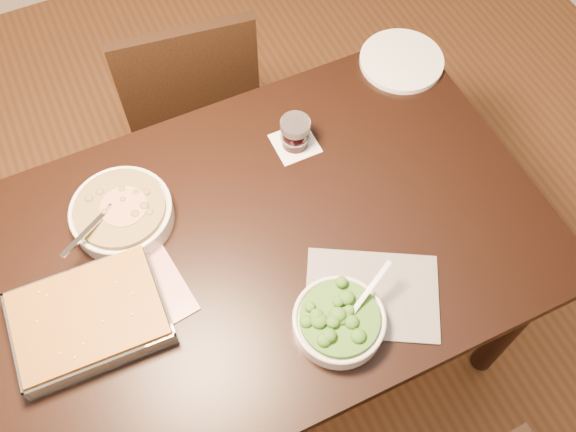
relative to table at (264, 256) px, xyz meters
The scene contains 11 objects.
ground 0.65m from the table, ahead, with size 4.00×4.00×0.00m, color #4D2C16.
table is the anchor object (origin of this frame).
magazine_a 0.37m from the table, behind, with size 0.28×0.20×0.01m, color #AC3141.
magazine_b 0.31m from the table, 55.02° to the right, with size 0.31×0.22×0.01m, color #23232B.
coaster 0.32m from the table, 49.43° to the left, with size 0.11×0.11×0.00m, color white.
stew_bowl 0.37m from the table, 145.84° to the left, with size 0.25×0.25×0.09m.
broccoli_bowl 0.31m from the table, 76.98° to the right, with size 0.23×0.21×0.08m.
baking_dish 0.46m from the table, behind, with size 0.35×0.26×0.06m.
wine_tumbler 0.33m from the table, 49.43° to the left, with size 0.08×0.08×0.09m.
dinner_plate 0.71m from the table, 30.96° to the left, with size 0.24×0.24×0.02m, color white.
chair_far 0.74m from the table, 86.46° to the left, with size 0.47×0.47×0.89m.
Camera 1 is at (-0.26, -0.69, 2.14)m, focal length 40.00 mm.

